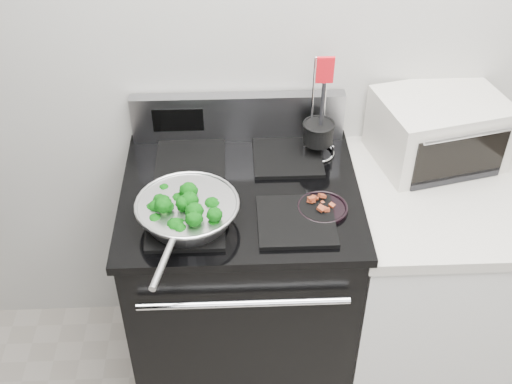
{
  "coord_description": "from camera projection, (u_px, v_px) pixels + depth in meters",
  "views": [
    {
      "loc": [
        -0.32,
        -0.24,
        2.28
      ],
      "look_at": [
        -0.25,
        1.36,
        0.98
      ],
      "focal_mm": 45.0,
      "sensor_mm": 36.0,
      "label": 1
    }
  ],
  "objects": [
    {
      "name": "skillet",
      "position": [
        187.0,
        211.0,
        1.96
      ],
      "size": [
        0.32,
        0.5,
        0.07
      ],
      "rotation": [
        0.0,
        0.0,
        -0.22
      ],
      "color": "silver",
      "rests_on": "gas_range"
    },
    {
      "name": "counter",
      "position": [
        421.0,
        284.0,
        2.45
      ],
      "size": [
        0.62,
        0.68,
        0.92
      ],
      "color": "white",
      "rests_on": "floor"
    },
    {
      "name": "bacon_plate",
      "position": [
        323.0,
        206.0,
        2.03
      ],
      "size": [
        0.16,
        0.16,
        0.04
      ],
      "rotation": [
        0.0,
        0.0,
        -0.22
      ],
      "color": "black",
      "rests_on": "gas_range"
    },
    {
      "name": "broccoli_pile",
      "position": [
        187.0,
        206.0,
        1.95
      ],
      "size": [
        0.25,
        0.25,
        0.09
      ],
      "primitive_type": null,
      "color": "black",
      "rests_on": "skillet"
    },
    {
      "name": "gas_range",
      "position": [
        242.0,
        285.0,
        2.41
      ],
      "size": [
        0.79,
        0.69,
        1.13
      ],
      "color": "black",
      "rests_on": "floor"
    },
    {
      "name": "utensil_holder",
      "position": [
        318.0,
        138.0,
        2.23
      ],
      "size": [
        0.13,
        0.13,
        0.39
      ],
      "rotation": [
        0.0,
        0.0,
        -0.01
      ],
      "color": "silver",
      "rests_on": "gas_range"
    },
    {
      "name": "toaster_oven",
      "position": [
        438.0,
        129.0,
        2.24
      ],
      "size": [
        0.48,
        0.4,
        0.24
      ],
      "rotation": [
        0.0,
        0.0,
        0.23
      ],
      "color": "silver",
      "rests_on": "counter"
    },
    {
      "name": "back_wall",
      "position": [
        326.0,
        31.0,
        2.14
      ],
      "size": [
        4.0,
        0.02,
        2.7
      ],
      "primitive_type": "cube",
      "color": "beige",
      "rests_on": "ground"
    }
  ]
}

